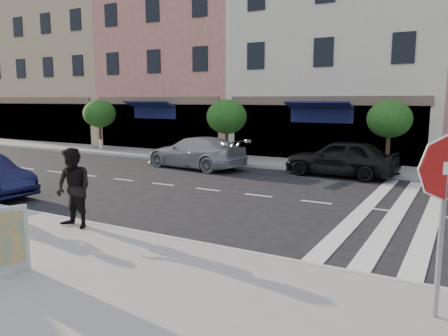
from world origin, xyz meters
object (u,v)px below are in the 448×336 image
(stop_sign, at_px, (445,187))
(walker, at_px, (74,188))
(car_far_mid, at_px, (341,158))
(car_far_left, at_px, (196,152))
(poster_board, at_px, (5,242))

(stop_sign, relative_size, walker, 1.35)
(car_far_mid, bearing_deg, walker, -14.39)
(stop_sign, height_order, car_far_left, stop_sign)
(walker, distance_m, car_far_mid, 11.63)
(walker, distance_m, poster_board, 2.89)
(poster_board, relative_size, car_far_mid, 0.26)
(stop_sign, distance_m, poster_board, 7.07)
(car_far_left, bearing_deg, car_far_mid, 107.05)
(walker, bearing_deg, car_far_left, 108.59)
(walker, relative_size, car_far_left, 0.38)
(car_far_mid, bearing_deg, car_far_left, -77.96)
(walker, xyz_separation_m, poster_board, (1.19, -2.61, -0.37))
(car_far_left, bearing_deg, poster_board, 26.66)
(poster_board, bearing_deg, stop_sign, 41.48)
(walker, height_order, car_far_mid, walker)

